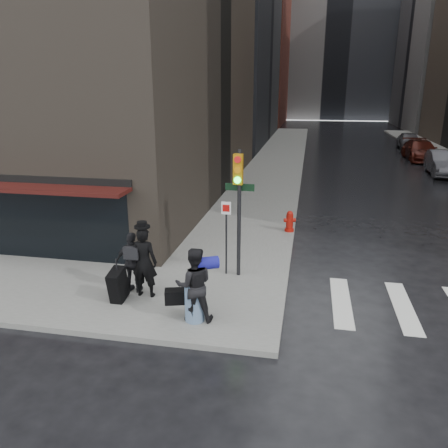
{
  "coord_description": "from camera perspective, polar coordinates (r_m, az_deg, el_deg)",
  "views": [
    {
      "loc": [
        2.41,
        -10.16,
        5.59
      ],
      "look_at": [
        -0.21,
        3.27,
        1.3
      ],
      "focal_mm": 35.0,
      "sensor_mm": 36.0,
      "label": 1
    }
  ],
  "objects": [
    {
      "name": "parked_car_3",
      "position": [
        38.79,
        24.29,
        8.77
      ],
      "size": [
        2.25,
        5.4,
        1.56
      ],
      "primitive_type": "imported",
      "rotation": [
        0.0,
        0.0,
        0.01
      ],
      "color": "#45140D",
      "rests_on": "ground"
    },
    {
      "name": "bldg_distant",
      "position": [
        88.85,
        14.53,
        23.63
      ],
      "size": [
        40.0,
        12.0,
        32.0
      ],
      "primitive_type": "cube",
      "color": "slate",
      "rests_on": "ground"
    },
    {
      "name": "fire_hydrant",
      "position": [
        17.37,
        8.56,
        0.24
      ],
      "size": [
        0.48,
        0.36,
        0.83
      ],
      "rotation": [
        0.0,
        0.0,
        0.27
      ],
      "color": "#991109",
      "rests_on": "ground"
    },
    {
      "name": "storefront",
      "position": [
        15.76,
        -26.08,
        1.77
      ],
      "size": [
        8.4,
        1.11,
        2.83
      ],
      "color": "black",
      "rests_on": "ground"
    },
    {
      "name": "sidewalk_left",
      "position": [
        37.65,
        7.35,
        8.84
      ],
      "size": [
        4.0,
        50.0,
        0.15
      ],
      "primitive_type": "cube",
      "color": "slate",
      "rests_on": "ground"
    },
    {
      "name": "traffic_light",
      "position": [
        12.5,
        1.78,
        3.53
      ],
      "size": [
        0.95,
        0.44,
        3.79
      ],
      "rotation": [
        0.0,
        0.0,
        -0.03
      ],
      "color": "black",
      "rests_on": "ground"
    },
    {
      "name": "man_greycoat",
      "position": [
        12.25,
        -11.77,
        -4.94
      ],
      "size": [
        1.03,
        0.46,
        1.72
      ],
      "rotation": [
        0.0,
        0.0,
        3.1
      ],
      "color": "black",
      "rests_on": "ground"
    },
    {
      "name": "parked_car_4",
      "position": [
        45.15,
        23.01,
        9.95
      ],
      "size": [
        2.1,
        4.73,
        1.58
      ],
      "primitive_type": "imported",
      "rotation": [
        0.0,
        0.0,
        -0.05
      ],
      "color": "#49494E",
      "rests_on": "ground"
    },
    {
      "name": "man_jeans",
      "position": [
        10.54,
        -3.96,
        -7.91
      ],
      "size": [
        1.37,
        0.93,
        1.88
      ],
      "rotation": [
        0.0,
        0.0,
        3.42
      ],
      "color": "black",
      "rests_on": "ground"
    },
    {
      "name": "bldg_left_far",
      "position": [
        74.16,
        -1.09,
        23.14
      ],
      "size": [
        22.0,
        20.0,
        26.0
      ],
      "primitive_type": "cube",
      "color": "#56241D",
      "rests_on": "ground"
    },
    {
      "name": "ground",
      "position": [
        11.85,
        -2.05,
        -10.77
      ],
      "size": [
        140.0,
        140.0,
        0.0
      ],
      "primitive_type": "plane",
      "color": "black",
      "rests_on": "ground"
    },
    {
      "name": "man_overcoat",
      "position": [
        11.9,
        -11.08,
        -5.36
      ],
      "size": [
        1.11,
        1.07,
        2.15
      ],
      "rotation": [
        0.0,
        0.0,
        3.14
      ],
      "color": "black",
      "rests_on": "ground"
    },
    {
      "name": "parked_car_2",
      "position": [
        32.57,
        26.74,
        7.11
      ],
      "size": [
        2.04,
        4.99,
        1.61
      ],
      "primitive_type": "imported",
      "rotation": [
        0.0,
        0.0,
        -0.07
      ],
      "color": "#45454A",
      "rests_on": "ground"
    }
  ]
}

